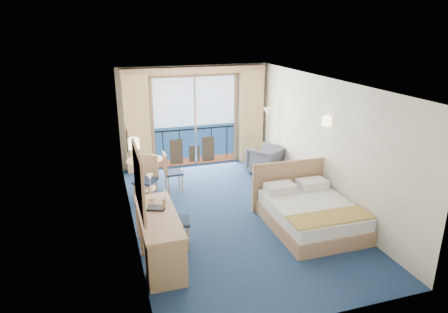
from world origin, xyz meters
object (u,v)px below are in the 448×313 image
(desk, at_px, (164,250))
(desk_chair, at_px, (172,217))
(nightstand, at_px, (303,186))
(table_chair_b, at_px, (147,176))
(bed, at_px, (310,213))
(floor_lamp, at_px, (267,123))
(table_chair_a, at_px, (170,170))
(round_table, at_px, (145,167))
(armchair, at_px, (266,160))

(desk, bearing_deg, desk_chair, 70.93)
(nightstand, xyz_separation_m, table_chair_b, (-3.37, 0.85, 0.32))
(desk, bearing_deg, bed, 14.41)
(nightstand, xyz_separation_m, floor_lamp, (-0.07, 1.99, 1.00))
(desk_chair, distance_m, table_chair_b, 2.09)
(floor_lamp, distance_m, table_chair_a, 2.94)
(table_chair_b, bearing_deg, desk, -58.81)
(floor_lamp, distance_m, table_chair_b, 3.56)
(table_chair_a, bearing_deg, round_table, 64.24)
(bed, bearing_deg, round_table, 135.48)
(nightstand, xyz_separation_m, armchair, (-0.24, 1.59, 0.11))
(nightstand, relative_size, floor_lamp, 0.31)
(bed, relative_size, desk, 1.12)
(desk_chair, bearing_deg, bed, -80.26)
(table_chair_b, bearing_deg, nightstand, 19.04)
(desk, bearing_deg, nightstand, 30.56)
(nightstand, xyz_separation_m, desk_chair, (-3.19, -1.23, 0.31))
(bed, distance_m, table_chair_a, 3.36)
(armchair, bearing_deg, bed, 51.25)
(nightstand, bearing_deg, bed, -113.28)
(round_table, bearing_deg, bed, -44.52)
(desk_chair, bearing_deg, nightstand, -57.59)
(round_table, bearing_deg, desk, -92.28)
(nightstand, relative_size, table_chair_a, 0.54)
(bed, xyz_separation_m, desk, (-2.91, -0.75, 0.16))
(armchair, height_order, table_chair_b, table_chair_b)
(floor_lamp, height_order, table_chair_a, floor_lamp)
(bed, height_order, floor_lamp, floor_lamp)
(bed, relative_size, armchair, 2.43)
(round_table, xyz_separation_m, table_chair_a, (0.53, -0.24, -0.04))
(armchair, distance_m, desk, 4.87)
(bed, xyz_separation_m, desk_chair, (-2.63, 0.07, 0.27))
(nightstand, xyz_separation_m, round_table, (-3.34, 1.43, 0.31))
(desk_chair, xyz_separation_m, round_table, (-0.15, 2.66, 0.01))
(bed, height_order, armchair, bed)
(round_table, relative_size, table_chair_a, 0.89)
(desk, height_order, table_chair_a, table_chair_a)
(table_chair_b, bearing_deg, round_table, 119.83)
(nightstand, relative_size, desk, 0.29)
(desk, xyz_separation_m, table_chair_a, (0.67, 3.24, 0.07))
(desk_chair, bearing_deg, table_chair_a, 2.28)
(floor_lamp, bearing_deg, round_table, -170.26)
(round_table, bearing_deg, table_chair_b, -93.42)
(nightstand, xyz_separation_m, table_chair_a, (-2.80, 1.19, 0.27))
(round_table, bearing_deg, floor_lamp, 9.74)
(table_chair_a, distance_m, table_chair_b, 0.66)
(desk, bearing_deg, round_table, 87.72)
(desk_chair, height_order, round_table, desk_chair)
(armchair, relative_size, table_chair_a, 0.86)
(floor_lamp, bearing_deg, nightstand, -87.99)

